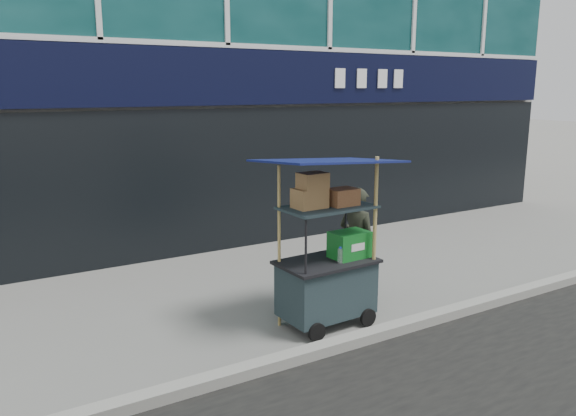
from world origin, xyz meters
TOP-DOWN VIEW (x-y plane):
  - ground at (0.00, 0.00)m, footprint 80.00×80.00m
  - curb at (0.00, -0.20)m, footprint 80.00×0.18m
  - vendor_cart at (-0.40, 0.43)m, footprint 1.54×1.11m
  - vendor_man at (0.38, 0.89)m, footprint 0.50×0.63m

SIDE VIEW (x-z plane):
  - ground at x=0.00m, z-range 0.00..0.00m
  - curb at x=0.00m, z-range 0.00..0.12m
  - vendor_cart at x=-0.40m, z-range -0.30..1.72m
  - vendor_man at x=0.38m, z-range 0.00..1.50m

